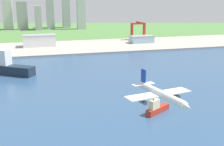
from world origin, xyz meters
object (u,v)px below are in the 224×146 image
object	(u,v)px
cargo_ship	(5,65)
tugboat_small	(157,108)
airplane_landing	(161,94)
port_crane_red	(138,26)
warehouse_main	(39,40)
warehouse_annex	(142,39)

from	to	relation	value
cargo_ship	tugboat_small	size ratio (longest dim) A/B	2.67
airplane_landing	cargo_ship	world-z (taller)	airplane_landing
tugboat_small	port_crane_red	size ratio (longest dim) A/B	0.62
airplane_landing	warehouse_main	world-z (taller)	airplane_landing
airplane_landing	cargo_ship	size ratio (longest dim) A/B	0.66
warehouse_main	port_crane_red	bearing A→B (deg)	9.55
port_crane_red	warehouse_main	size ratio (longest dim) A/B	0.66
tugboat_small	warehouse_main	bearing A→B (deg)	102.42
port_crane_red	airplane_landing	bearing A→B (deg)	-109.33
port_crane_red	warehouse_main	world-z (taller)	port_crane_red
cargo_ship	warehouse_main	distance (m)	178.62
cargo_ship	port_crane_red	bearing A→B (deg)	41.25
warehouse_main	cargo_ship	bearing A→B (deg)	-103.99
tugboat_small	warehouse_main	size ratio (longest dim) A/B	0.41
warehouse_main	warehouse_annex	bearing A→B (deg)	-2.87
airplane_landing	warehouse_annex	world-z (taller)	airplane_landing
airplane_landing	port_crane_red	size ratio (longest dim) A/B	1.10
airplane_landing	cargo_ship	bearing A→B (deg)	112.80
tugboat_small	warehouse_annex	world-z (taller)	warehouse_annex
tugboat_small	cargo_ship	bearing A→B (deg)	127.29
airplane_landing	warehouse_main	distance (m)	387.02
cargo_ship	port_crane_red	distance (m)	312.14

